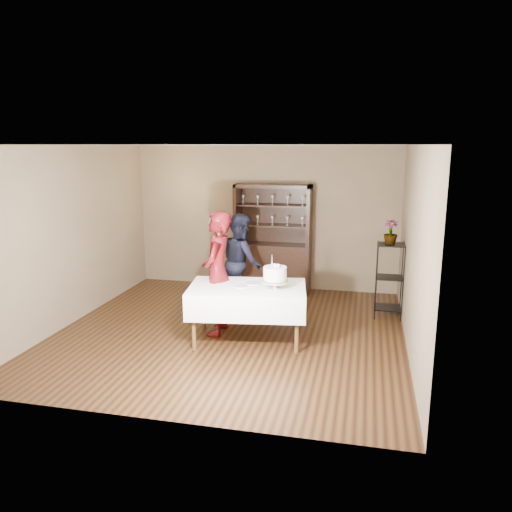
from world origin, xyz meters
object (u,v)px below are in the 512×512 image
object	(u,v)px
potted_plant	(391,232)
plant_etagere	(389,277)
china_hutch	(273,256)
cake	(275,275)
man	(241,262)
cake_table	(247,299)
woman	(217,273)

from	to	relation	value
potted_plant	plant_etagere	bearing A→B (deg)	21.95
china_hutch	potted_plant	bearing A→B (deg)	-27.26
cake	plant_etagere	bearing A→B (deg)	44.48
china_hutch	man	xyz separation A→B (m)	(-0.31, -1.17, 0.14)
cake_table	cake	world-z (taller)	cake
plant_etagere	cake_table	xyz separation A→B (m)	(-1.95, -1.48, -0.04)
china_hutch	man	world-z (taller)	china_hutch
woman	man	world-z (taller)	woman
cake_table	cake	distance (m)	0.55
cake	potted_plant	xyz separation A→B (m)	(1.54, 1.52, 0.38)
china_hutch	cake	size ratio (longest dim) A/B	4.13
potted_plant	woman	bearing A→B (deg)	-152.70
woman	potted_plant	world-z (taller)	woman
woman	plant_etagere	bearing A→B (deg)	115.39
cake_table	man	xyz separation A→B (m)	(-0.44, 1.36, 0.20)
china_hutch	woman	bearing A→B (deg)	-99.07
plant_etagere	china_hutch	bearing A→B (deg)	153.17
plant_etagere	potted_plant	xyz separation A→B (m)	(-0.02, -0.01, 0.72)
china_hutch	plant_etagere	bearing A→B (deg)	-26.83
china_hutch	man	distance (m)	1.22
plant_etagere	cake	size ratio (longest dim) A/B	2.48
woman	man	size ratio (longest dim) A/B	1.11
woman	cake	distance (m)	0.93
woman	potted_plant	size ratio (longest dim) A/B	4.79
cake_table	man	bearing A→B (deg)	107.75
china_hutch	cake_table	size ratio (longest dim) A/B	1.16
plant_etagere	cake_table	size ratio (longest dim) A/B	0.70
plant_etagere	cake_table	distance (m)	2.45
china_hutch	woman	world-z (taller)	china_hutch
cake_table	potted_plant	world-z (taller)	potted_plant
cake	potted_plant	bearing A→B (deg)	44.71
woman	potted_plant	xyz separation A→B (m)	(2.43, 1.25, 0.48)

